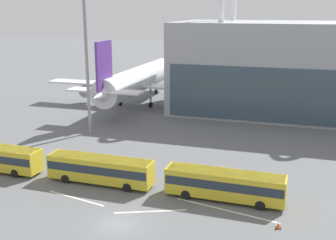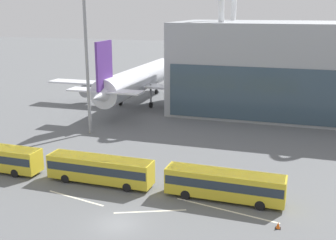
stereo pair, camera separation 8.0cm
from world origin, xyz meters
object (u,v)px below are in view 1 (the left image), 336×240
(traffic_cone_2, at_px, (278,225))
(shuttle_bus_1, at_px, (100,168))
(airliner_at_gate_far, at_px, (137,80))
(shuttle_bus_2, at_px, (225,183))

(traffic_cone_2, bearing_deg, shuttle_bus_1, 167.40)
(airliner_at_gate_far, height_order, shuttle_bus_1, airliner_at_gate_far)
(airliner_at_gate_far, bearing_deg, traffic_cone_2, -144.76)
(airliner_at_gate_far, xyz_separation_m, shuttle_bus_2, (24.76, -38.18, -3.37))
(shuttle_bus_2, xyz_separation_m, traffic_cone_2, (5.71, -4.41, -1.50))
(airliner_at_gate_far, bearing_deg, shuttle_bus_1, -164.78)
(shuttle_bus_2, distance_m, traffic_cone_2, 7.37)
(shuttle_bus_2, bearing_deg, traffic_cone_2, -36.41)
(airliner_at_gate_far, relative_size, shuttle_bus_2, 3.18)
(shuttle_bus_2, bearing_deg, shuttle_bus_1, -178.83)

